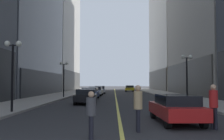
% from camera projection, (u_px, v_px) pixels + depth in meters
% --- Properties ---
extents(ground_plane, '(200.00, 200.00, 0.00)m').
position_uv_depth(ground_plane, '(115.00, 95.00, 39.92)').
color(ground_plane, '#2D2D30').
extents(sidewalk_left, '(4.50, 78.00, 0.15)m').
position_uv_depth(sidewalk_left, '(62.00, 94.00, 39.97)').
color(sidewalk_left, '#9E9991').
rests_on(sidewalk_left, ground).
extents(sidewalk_right, '(4.50, 78.00, 0.15)m').
position_uv_depth(sidewalk_right, '(169.00, 94.00, 39.87)').
color(sidewalk_right, '#9E9991').
rests_on(sidewalk_right, ground).
extents(lane_centre_stripe, '(0.16, 70.00, 0.01)m').
position_uv_depth(lane_centre_stripe, '(115.00, 95.00, 39.92)').
color(lane_centre_stripe, '#E5D64C').
rests_on(lane_centre_stripe, ground).
extents(building_left_mid, '(13.36, 24.00, 29.22)m').
position_uv_depth(building_left_mid, '(5.00, 1.00, 40.23)').
color(building_left_mid, slate).
rests_on(building_left_mid, ground).
extents(building_left_far, '(10.28, 26.00, 38.89)m').
position_uv_depth(building_left_far, '(54.00, 14.00, 65.93)').
color(building_left_far, '#A8A399').
rests_on(building_left_far, ground).
extents(building_right_far, '(14.66, 26.00, 43.38)m').
position_uv_depth(building_right_far, '(184.00, 5.00, 65.84)').
color(building_right_far, '#B7AD99').
rests_on(building_right_far, ground).
extents(car_red, '(1.90, 4.48, 1.32)m').
position_uv_depth(car_red, '(176.00, 108.00, 12.12)').
color(car_red, '#B21919').
rests_on(car_red, ground).
extents(car_black, '(2.00, 4.10, 1.32)m').
position_uv_depth(car_black, '(86.00, 96.00, 23.06)').
color(car_black, black).
rests_on(car_black, ground).
extents(car_blue, '(1.99, 4.78, 1.32)m').
position_uv_depth(car_blue, '(90.00, 93.00, 29.84)').
color(car_blue, navy).
rests_on(car_blue, ground).
extents(car_white, '(2.02, 4.71, 1.32)m').
position_uv_depth(car_white, '(96.00, 91.00, 37.75)').
color(car_white, silver).
rests_on(car_white, ground).
extents(car_silver, '(1.98, 4.23, 1.32)m').
position_uv_depth(car_silver, '(100.00, 89.00, 44.87)').
color(car_silver, '#B7B7BC').
rests_on(car_silver, ground).
extents(car_yellow, '(1.83, 4.09, 1.32)m').
position_uv_depth(car_yellow, '(129.00, 88.00, 54.64)').
color(car_yellow, yellow).
rests_on(car_yellow, ground).
extents(pedestrian_in_red_jacket, '(0.47, 0.47, 1.81)m').
position_uv_depth(pedestrian_in_red_jacket, '(214.00, 103.00, 10.44)').
color(pedestrian_in_red_jacket, black).
rests_on(pedestrian_in_red_jacket, ground).
extents(pedestrian_in_tan_trench, '(0.36, 0.36, 1.79)m').
position_uv_depth(pedestrian_in_tan_trench, '(138.00, 104.00, 9.96)').
color(pedestrian_in_tan_trench, black).
rests_on(pedestrian_in_tan_trench, ground).
extents(pedestrian_with_orange_bag, '(0.41, 0.41, 1.59)m').
position_uv_depth(pedestrian_with_orange_bag, '(91.00, 111.00, 8.69)').
color(pedestrian_with_orange_bag, black).
rests_on(pedestrian_with_orange_bag, ground).
extents(street_lamp_left_near, '(1.06, 0.36, 4.43)m').
position_uv_depth(street_lamp_left_near, '(13.00, 60.00, 15.68)').
color(street_lamp_left_near, black).
rests_on(street_lamp_left_near, ground).
extents(street_lamp_left_far, '(1.06, 0.36, 4.43)m').
position_uv_depth(street_lamp_left_far, '(64.00, 71.00, 31.81)').
color(street_lamp_left_far, black).
rests_on(street_lamp_left_far, ground).
extents(street_lamp_right_mid, '(1.06, 0.36, 4.43)m').
position_uv_depth(street_lamp_right_mid, '(187.00, 68.00, 23.71)').
color(street_lamp_right_mid, black).
rests_on(street_lamp_right_mid, ground).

